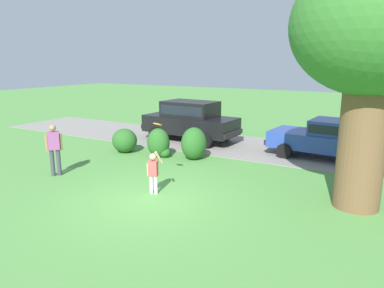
% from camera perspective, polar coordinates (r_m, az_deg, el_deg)
% --- Properties ---
extents(ground_plane, '(80.00, 80.00, 0.00)m').
position_cam_1_polar(ground_plane, '(10.08, -6.53, -9.04)').
color(ground_plane, '#518E42').
extents(driveway_strip, '(28.00, 4.40, 0.02)m').
position_cam_1_polar(driveway_strip, '(16.32, 8.92, -0.45)').
color(driveway_strip, gray).
rests_on(driveway_strip, ground).
extents(oak_tree_large, '(4.13, 3.99, 6.31)m').
position_cam_1_polar(oak_tree_large, '(10.03, 27.30, 14.77)').
color(oak_tree_large, brown).
rests_on(oak_tree_large, ground).
extents(shrub_near_tree, '(1.06, 1.01, 1.01)m').
position_cam_1_polar(shrub_near_tree, '(15.37, -10.65, 0.54)').
color(shrub_near_tree, '#286023').
rests_on(shrub_near_tree, ground).
extents(shrub_centre_left, '(0.97, 0.86, 1.16)m').
position_cam_1_polar(shrub_centre_left, '(14.45, -5.26, 0.08)').
color(shrub_centre_left, '#286023').
rests_on(shrub_centre_left, ground).
extents(shrub_centre, '(0.97, 1.07, 1.27)m').
position_cam_1_polar(shrub_centre, '(14.00, 0.30, 0.08)').
color(shrub_centre, '#286023').
rests_on(shrub_centre, ground).
extents(parked_sedan, '(4.52, 2.33, 1.56)m').
position_cam_1_polar(parked_sedan, '(15.04, 20.76, 0.97)').
color(parked_sedan, '#28429E').
rests_on(parked_sedan, ground).
extents(parked_suv, '(4.78, 2.27, 1.92)m').
position_cam_1_polar(parked_suv, '(17.20, -0.29, 4.02)').
color(parked_suv, black).
rests_on(parked_suv, ground).
extents(child_thrower, '(0.41, 0.34, 1.29)m').
position_cam_1_polar(child_thrower, '(10.40, -6.17, -4.13)').
color(child_thrower, white).
rests_on(child_thrower, ground).
extents(frisbee, '(0.29, 0.27, 0.13)m').
position_cam_1_polar(frisbee, '(10.94, -5.49, 3.15)').
color(frisbee, orange).
extents(adult_onlooker, '(0.40, 0.42, 1.74)m').
position_cam_1_polar(adult_onlooker, '(12.76, -21.03, -0.47)').
color(adult_onlooker, '#3F3F4C').
rests_on(adult_onlooker, ground).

